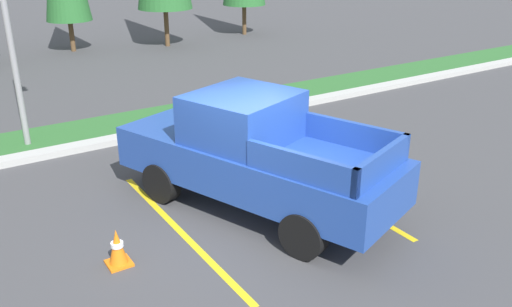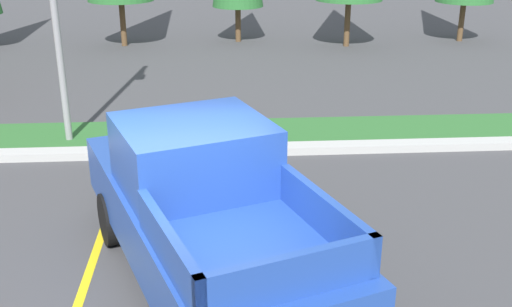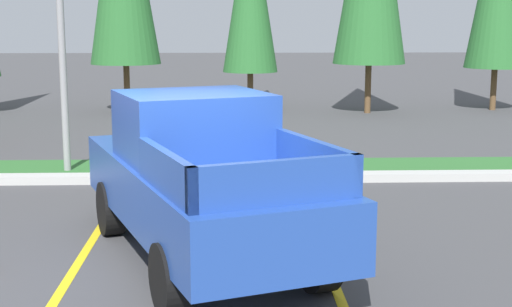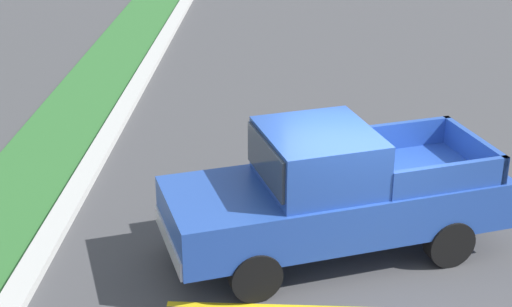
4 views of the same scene
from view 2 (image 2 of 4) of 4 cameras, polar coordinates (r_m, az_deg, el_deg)
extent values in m
plane|color=#424244|center=(7.79, -7.39, -13.66)|extent=(120.00, 120.00, 0.00)
cube|color=yellow|center=(8.31, -15.61, -11.84)|extent=(0.12, 4.80, 0.01)
cube|color=yellow|center=(8.24, 6.42, -11.40)|extent=(0.12, 4.80, 0.01)
cube|color=#B2B2AD|center=(12.19, -6.16, 0.23)|extent=(56.00, 0.40, 0.15)
cube|color=#2D662D|center=(13.24, -6.00, 1.77)|extent=(56.00, 1.80, 0.06)
cylinder|color=black|center=(9.07, -13.12, -5.86)|extent=(0.52, 0.81, 0.76)
cylinder|color=black|center=(9.47, -3.01, -4.09)|extent=(0.52, 0.81, 0.76)
cube|color=#23479E|center=(7.69, -4.83, -6.36)|extent=(3.57, 5.54, 0.76)
cube|color=#23479E|center=(7.61, -5.76, -0.05)|extent=(2.20, 2.11, 0.84)
cube|color=#2D3842|center=(8.33, -7.58, 2.15)|extent=(1.54, 0.61, 0.63)
cube|color=#23479E|center=(5.97, -8.09, -8.70)|extent=(0.75, 1.82, 0.44)
cube|color=#23479E|center=(6.55, 6.37, -5.69)|extent=(0.75, 1.82, 0.44)
cube|color=#23479E|center=(5.51, 3.32, -11.26)|extent=(1.72, 0.71, 0.44)
cube|color=silver|center=(10.01, -9.66, -1.29)|extent=(1.75, 0.77, 0.28)
cylinder|color=brown|center=(22.74, -12.17, 11.66)|extent=(0.20, 0.20, 1.58)
cylinder|color=brown|center=(23.06, -1.66, 11.86)|extent=(0.20, 0.20, 1.27)
cylinder|color=brown|center=(22.40, 8.42, 11.80)|extent=(0.20, 0.20, 1.61)
cylinder|color=brown|center=(24.33, 18.43, 11.48)|extent=(0.20, 0.20, 1.42)
camera|label=1|loc=(4.97, -100.77, -1.46)|focal=37.95mm
camera|label=3|loc=(2.64, 167.98, -54.28)|focal=51.75mm
camera|label=4|loc=(13.39, -64.02, 18.81)|focal=54.82mm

